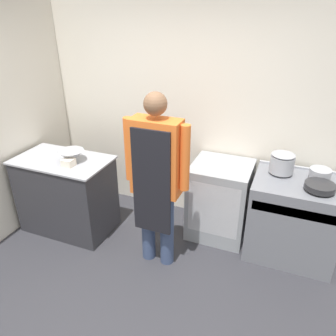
# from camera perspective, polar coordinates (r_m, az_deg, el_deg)

# --- Properties ---
(ground_plane) EXTENTS (14.00, 14.00, 0.00)m
(ground_plane) POSITION_cam_1_polar(r_m,az_deg,el_deg) (3.22, -8.16, -23.72)
(ground_plane) COLOR #2D2D33
(wall_back) EXTENTS (8.00, 0.05, 2.70)m
(wall_back) POSITION_cam_1_polar(r_m,az_deg,el_deg) (3.92, 3.96, 9.87)
(wall_back) COLOR silver
(wall_back) RESTS_ON ground_plane
(wall_left) EXTENTS (0.05, 8.00, 2.70)m
(wall_left) POSITION_cam_1_polar(r_m,az_deg,el_deg) (4.19, -24.76, 8.61)
(wall_left) COLOR silver
(wall_left) RESTS_ON ground_plane
(prep_counter) EXTENTS (1.08, 0.64, 0.91)m
(prep_counter) POSITION_cam_1_polar(r_m,az_deg,el_deg) (4.07, -17.16, -4.39)
(prep_counter) COLOR #2D2D33
(prep_counter) RESTS_ON ground_plane
(stove) EXTENTS (0.88, 0.69, 0.90)m
(stove) POSITION_cam_1_polar(r_m,az_deg,el_deg) (3.75, 20.86, -8.16)
(stove) COLOR slate
(stove) RESTS_ON ground_plane
(fridge_unit) EXTENTS (0.65, 0.62, 0.89)m
(fridge_unit) POSITION_cam_1_polar(r_m,az_deg,el_deg) (3.85, 8.97, -5.51)
(fridge_unit) COLOR #93999E
(fridge_unit) RESTS_ON ground_plane
(person_cook) EXTENTS (0.65, 0.24, 1.81)m
(person_cook) POSITION_cam_1_polar(r_m,az_deg,el_deg) (3.09, -2.07, -0.98)
(person_cook) COLOR #38476B
(person_cook) RESTS_ON ground_plane
(mixing_bowl) EXTENTS (0.29, 0.29, 0.12)m
(mixing_bowl) POSITION_cam_1_polar(r_m,az_deg,el_deg) (3.76, -16.47, 2.05)
(mixing_bowl) COLOR #9EA0A8
(mixing_bowl) RESTS_ON prep_counter
(plastic_tub) EXTENTS (0.12, 0.12, 0.08)m
(plastic_tub) POSITION_cam_1_polar(r_m,az_deg,el_deg) (3.66, -16.93, 0.92)
(plastic_tub) COLOR silver
(plastic_tub) RESTS_ON prep_counter
(stock_pot) EXTENTS (0.25, 0.25, 0.22)m
(stock_pot) POSITION_cam_1_polar(r_m,az_deg,el_deg) (3.58, 19.27, 0.93)
(stock_pot) COLOR #9EA0A8
(stock_pot) RESTS_ON stove
(saute_pan) EXTENTS (0.28, 0.28, 0.06)m
(saute_pan) POSITION_cam_1_polar(r_m,az_deg,el_deg) (3.42, 24.95, -2.94)
(saute_pan) COLOR #262628
(saute_pan) RESTS_ON stove
(sauce_pot) EXTENTS (0.21, 0.21, 0.10)m
(sauce_pot) POSITION_cam_1_polar(r_m,az_deg,el_deg) (3.62, 24.96, -0.89)
(sauce_pot) COLOR #9EA0A8
(sauce_pot) RESTS_ON stove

